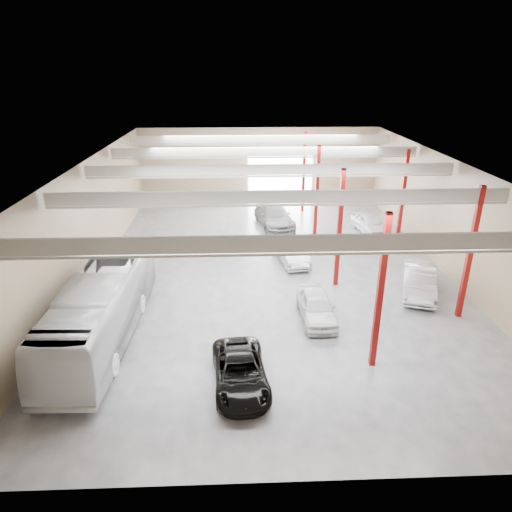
{
  "coord_description": "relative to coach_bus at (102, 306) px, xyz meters",
  "views": [
    {
      "loc": [
        -1.97,
        -26.49,
        12.17
      ],
      "look_at": [
        -1.02,
        -2.69,
        2.2
      ],
      "focal_mm": 32.0,
      "sensor_mm": 36.0,
      "label": 1
    }
  ],
  "objects": [
    {
      "name": "depot_shell",
      "position": [
        8.63,
        7.67,
        3.35
      ],
      "size": [
        22.12,
        32.12,
        7.06
      ],
      "color": "#48484D",
      "rests_on": "ground"
    },
    {
      "name": "coach_bus",
      "position": [
        0.0,
        0.0,
        0.0
      ],
      "size": [
        3.02,
        11.73,
        3.25
      ],
      "primitive_type": "imported",
      "rotation": [
        0.0,
        0.0,
        -0.02
      ],
      "color": "silver",
      "rests_on": "ground"
    },
    {
      "name": "black_sedan",
      "position": [
        6.5,
        -3.99,
        -0.98
      ],
      "size": [
        2.54,
        4.8,
        1.29
      ],
      "primitive_type": "imported",
      "rotation": [
        0.0,
        0.0,
        0.09
      ],
      "color": "black",
      "rests_on": "ground"
    },
    {
      "name": "car_row_a",
      "position": [
        10.47,
        1.21,
        -0.9
      ],
      "size": [
        1.8,
        4.27,
        1.44
      ],
      "primitive_type": "imported",
      "rotation": [
        0.0,
        0.0,
        0.02
      ],
      "color": "silver",
      "rests_on": "ground"
    },
    {
      "name": "car_row_b",
      "position": [
        10.01,
        8.69,
        -0.9
      ],
      "size": [
        2.22,
        4.59,
        1.45
      ],
      "primitive_type": "imported",
      "rotation": [
        0.0,
        0.0,
        0.16
      ],
      "color": "#AAABAF",
      "rests_on": "ground"
    },
    {
      "name": "car_row_c",
      "position": [
        9.43,
        16.19,
        -0.76
      ],
      "size": [
        3.44,
        6.28,
        1.72
      ],
      "primitive_type": "imported",
      "rotation": [
        0.0,
        0.0,
        0.18
      ],
      "color": "gray",
      "rests_on": "ground"
    },
    {
      "name": "car_right_near",
      "position": [
        16.8,
        3.87,
        -0.81
      ],
      "size": [
        3.14,
        5.22,
        1.63
      ],
      "primitive_type": "imported",
      "rotation": [
        0.0,
        0.0,
        -0.31
      ],
      "color": "#B7B7BC",
      "rests_on": "ground"
    },
    {
      "name": "car_right_far",
      "position": [
        16.8,
        14.32,
        -0.91
      ],
      "size": [
        2.41,
        4.45,
        1.44
      ],
      "primitive_type": "imported",
      "rotation": [
        0.0,
        0.0,
        0.18
      ],
      "color": "silver",
      "rests_on": "ground"
    }
  ]
}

